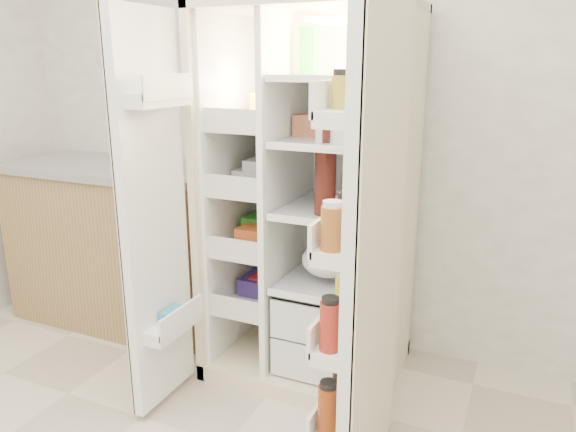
% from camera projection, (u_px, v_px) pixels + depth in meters
% --- Properties ---
extents(wall_back, '(4.00, 0.02, 2.70)m').
position_uv_depth(wall_back, '(326.00, 100.00, 2.89)').
color(wall_back, white).
rests_on(wall_back, floor).
extents(refrigerator, '(0.92, 0.70, 1.80)m').
position_uv_depth(refrigerator, '(316.00, 229.00, 2.71)').
color(refrigerator, beige).
rests_on(refrigerator, floor).
extents(freezer_door, '(0.15, 0.40, 1.72)m').
position_uv_depth(freezer_door, '(155.00, 219.00, 2.35)').
color(freezer_door, white).
rests_on(freezer_door, floor).
extents(fridge_door, '(0.17, 0.58, 1.72)m').
position_uv_depth(fridge_door, '(369.00, 264.00, 1.89)').
color(fridge_door, white).
rests_on(fridge_door, floor).
extents(kitchen_counter, '(1.34, 0.71, 0.97)m').
position_uv_depth(kitchen_counter, '(125.00, 241.00, 3.34)').
color(kitchen_counter, '#9A7B4D').
rests_on(kitchen_counter, floor).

